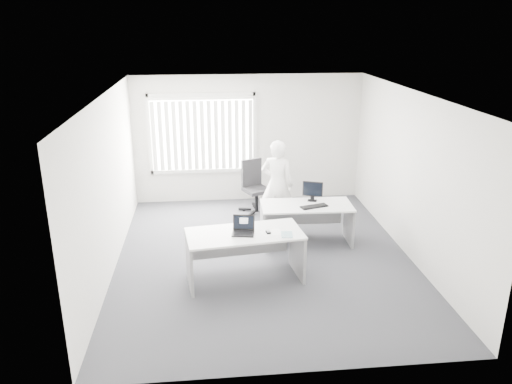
{
  "coord_description": "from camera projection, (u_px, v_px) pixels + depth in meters",
  "views": [
    {
      "loc": [
        -0.93,
        -7.72,
        3.9
      ],
      "look_at": [
        -0.12,
        0.15,
        1.15
      ],
      "focal_mm": 35.0,
      "sensor_mm": 36.0,
      "label": 1
    }
  ],
  "objects": [
    {
      "name": "desk_far",
      "position": [
        306.0,
        215.0,
        9.03
      ],
      "size": [
        1.65,
        0.82,
        0.74
      ],
      "rotation": [
        0.0,
        0.0,
        -0.03
      ],
      "color": "silver",
      "rests_on": "ground"
    },
    {
      "name": "keyboard",
      "position": [
        314.0,
        206.0,
        8.85
      ],
      "size": [
        0.52,
        0.3,
        0.02
      ],
      "primitive_type": "cube",
      "rotation": [
        0.0,
        0.0,
        0.29
      ],
      "color": "black",
      "rests_on": "desk_far"
    },
    {
      "name": "booklet",
      "position": [
        287.0,
        235.0,
        7.55
      ],
      "size": [
        0.19,
        0.25,
        0.01
      ],
      "primitive_type": "cube",
      "rotation": [
        0.0,
        0.0,
        -0.11
      ],
      "color": "silver",
      "rests_on": "desk_near"
    },
    {
      "name": "wall_back",
      "position": [
        248.0,
        139.0,
        10.99
      ],
      "size": [
        5.0,
        0.02,
        2.8
      ],
      "primitive_type": "cube",
      "color": "silver",
      "rests_on": "ground"
    },
    {
      "name": "wall_right",
      "position": [
        411.0,
        176.0,
        8.41
      ],
      "size": [
        0.02,
        6.0,
        2.8
      ],
      "primitive_type": "cube",
      "color": "silver",
      "rests_on": "ground"
    },
    {
      "name": "window",
      "position": [
        202.0,
        134.0,
        10.8
      ],
      "size": [
        2.32,
        0.06,
        1.76
      ],
      "primitive_type": "cube",
      "color": "silver",
      "rests_on": "wall_back"
    },
    {
      "name": "ceiling",
      "position": [
        265.0,
        94.0,
        7.71
      ],
      "size": [
        5.0,
        6.0,
        0.02
      ],
      "primitive_type": "cube",
      "color": "white",
      "rests_on": "wall_back"
    },
    {
      "name": "desk_near",
      "position": [
        245.0,
        246.0,
        7.7
      ],
      "size": [
        1.86,
        1.04,
        0.81
      ],
      "rotation": [
        0.0,
        0.0,
        0.13
      ],
      "color": "silver",
      "rests_on": "ground"
    },
    {
      "name": "blinds",
      "position": [
        203.0,
        136.0,
        10.76
      ],
      "size": [
        2.2,
        0.1,
        1.5
      ],
      "primitive_type": null,
      "color": "white",
      "rests_on": "wall_back"
    },
    {
      "name": "wall_left",
      "position": [
        108.0,
        185.0,
        7.93
      ],
      "size": [
        0.02,
        6.0,
        2.8
      ],
      "primitive_type": "cube",
      "color": "silver",
      "rests_on": "ground"
    },
    {
      "name": "wall_front",
      "position": [
        297.0,
        265.0,
        5.35
      ],
      "size": [
        5.0,
        0.02,
        2.8
      ],
      "primitive_type": "cube",
      "color": "silver",
      "rests_on": "ground"
    },
    {
      "name": "office_chair",
      "position": [
        255.0,
        195.0,
        10.62
      ],
      "size": [
        0.83,
        0.83,
        1.11
      ],
      "rotation": [
        0.0,
        0.0,
        0.42
      ],
      "color": "black",
      "rests_on": "ground"
    },
    {
      "name": "laptop",
      "position": [
        243.0,
        226.0,
        7.53
      ],
      "size": [
        0.38,
        0.35,
        0.26
      ],
      "primitive_type": null,
      "rotation": [
        0.0,
        0.0,
        -0.17
      ],
      "color": "black",
      "rests_on": "desk_near"
    },
    {
      "name": "ground",
      "position": [
        264.0,
        257.0,
        8.63
      ],
      "size": [
        6.0,
        6.0,
        0.0
      ],
      "primitive_type": "plane",
      "color": "#44444A",
      "rests_on": "ground"
    },
    {
      "name": "mouse",
      "position": [
        268.0,
        232.0,
        7.61
      ],
      "size": [
        0.07,
        0.11,
        0.04
      ],
      "primitive_type": null,
      "rotation": [
        0.0,
        0.0,
        0.16
      ],
      "color": "#B0B0B3",
      "rests_on": "paper_sheet"
    },
    {
      "name": "paper_sheet",
      "position": [
        272.0,
        232.0,
        7.64
      ],
      "size": [
        0.37,
        0.31,
        0.0
      ],
      "primitive_type": "cube",
      "rotation": [
        0.0,
        0.0,
        0.3
      ],
      "color": "white",
      "rests_on": "desk_near"
    },
    {
      "name": "monitor",
      "position": [
        313.0,
        191.0,
        9.09
      ],
      "size": [
        0.38,
        0.23,
        0.37
      ],
      "primitive_type": null,
      "rotation": [
        0.0,
        0.0,
        -0.34
      ],
      "color": "black",
      "rests_on": "desk_far"
    },
    {
      "name": "person",
      "position": [
        277.0,
        184.0,
        9.63
      ],
      "size": [
        0.75,
        0.63,
        1.75
      ],
      "primitive_type": "imported",
      "rotation": [
        0.0,
        0.0,
        2.75
      ],
      "color": "white",
      "rests_on": "ground"
    }
  ]
}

